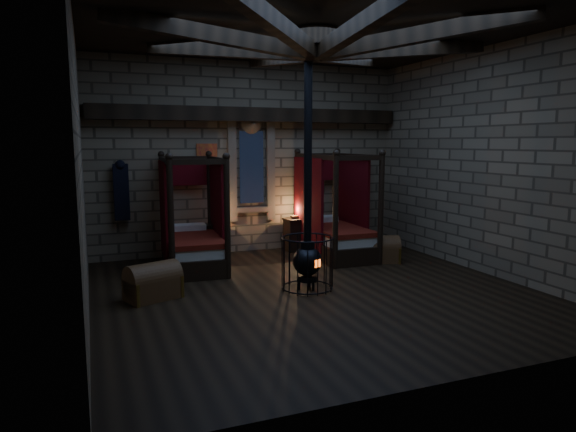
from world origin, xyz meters
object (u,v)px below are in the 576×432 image
object	(u,v)px
trunk_left	(153,283)
stove	(307,256)
bed_left	(193,240)
bed_right	(334,231)
trunk_right	(380,250)

from	to	relation	value
trunk_left	stove	distance (m)	2.53
bed_left	stove	size ratio (longest dim) A/B	0.53
bed_right	trunk_right	bearing A→B (deg)	-54.94
trunk_right	bed_left	bearing A→B (deg)	-175.65
bed_left	stove	xyz separation A→B (m)	(1.49, -2.25, 0.04)
stove	trunk_left	bearing A→B (deg)	148.87
bed_left	stove	bearing A→B (deg)	-52.77
bed_left	trunk_right	world-z (taller)	bed_left
bed_right	trunk_right	xyz separation A→B (m)	(0.61, -0.90, -0.30)
bed_left	stove	distance (m)	2.69
bed_left	trunk_left	xyz separation A→B (m)	(-0.99, -1.86, -0.27)
trunk_left	trunk_right	world-z (taller)	trunk_left
trunk_right	stove	world-z (taller)	stove
bed_left	trunk_right	distance (m)	3.82
bed_right	stove	distance (m)	2.71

